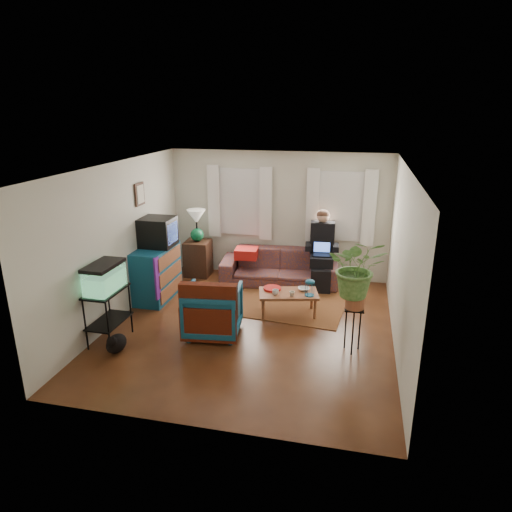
% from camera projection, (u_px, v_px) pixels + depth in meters
% --- Properties ---
extents(floor, '(4.50, 5.00, 0.01)m').
position_uv_depth(floor, '(251.00, 327.00, 7.46)').
color(floor, '#4F2B14').
rests_on(floor, ground).
extents(ceiling, '(4.50, 5.00, 0.01)m').
position_uv_depth(ceiling, '(250.00, 167.00, 6.64)').
color(ceiling, white).
rests_on(ceiling, wall_back).
extents(wall_back, '(4.50, 0.01, 2.60)m').
position_uv_depth(wall_back, '(278.00, 215.00, 9.36)').
color(wall_back, silver).
rests_on(wall_back, floor).
extents(wall_front, '(4.50, 0.01, 2.60)m').
position_uv_depth(wall_front, '(195.00, 323.00, 4.74)').
color(wall_front, silver).
rests_on(wall_front, floor).
extents(wall_left, '(0.01, 5.00, 2.60)m').
position_uv_depth(wall_left, '(118.00, 243.00, 7.52)').
color(wall_left, silver).
rests_on(wall_left, floor).
extents(wall_right, '(0.01, 5.00, 2.60)m').
position_uv_depth(wall_right, '(402.00, 262.00, 6.58)').
color(wall_right, silver).
rests_on(wall_right, floor).
extents(window_left, '(1.08, 0.04, 1.38)m').
position_uv_depth(window_left, '(240.00, 202.00, 9.43)').
color(window_left, white).
rests_on(window_left, wall_back).
extents(window_right, '(1.08, 0.04, 1.38)m').
position_uv_depth(window_right, '(341.00, 206.00, 9.01)').
color(window_right, white).
rests_on(window_right, wall_back).
extents(curtains_left, '(1.36, 0.06, 1.50)m').
position_uv_depth(curtains_left, '(239.00, 203.00, 9.36)').
color(curtains_left, white).
rests_on(curtains_left, wall_back).
extents(curtains_right, '(1.36, 0.06, 1.50)m').
position_uv_depth(curtains_right, '(341.00, 207.00, 8.93)').
color(curtains_right, white).
rests_on(curtains_right, wall_back).
extents(picture_frame, '(0.04, 0.32, 0.40)m').
position_uv_depth(picture_frame, '(140.00, 194.00, 8.09)').
color(picture_frame, '#3D2616').
rests_on(picture_frame, wall_left).
extents(area_rug, '(2.15, 1.79, 0.01)m').
position_uv_depth(area_rug, '(289.00, 303.00, 8.33)').
color(area_rug, brown).
rests_on(area_rug, floor).
extents(sofa, '(2.40, 1.12, 0.91)m').
position_uv_depth(sofa, '(279.00, 262.00, 9.19)').
color(sofa, brown).
rests_on(sofa, floor).
extents(seated_person, '(0.64, 0.76, 1.38)m').
position_uv_depth(seated_person, '(322.00, 252.00, 9.01)').
color(seated_person, black).
rests_on(seated_person, sofa).
extents(side_table, '(0.53, 0.53, 0.75)m').
position_uv_depth(side_table, '(198.00, 258.00, 9.66)').
color(side_table, '#3C2116').
rests_on(side_table, floor).
extents(table_lamp, '(0.40, 0.40, 0.68)m').
position_uv_depth(table_lamp, '(197.00, 226.00, 9.44)').
color(table_lamp, white).
rests_on(table_lamp, side_table).
extents(dresser, '(0.56, 1.10, 0.99)m').
position_uv_depth(dresser, '(156.00, 273.00, 8.46)').
color(dresser, '#136574').
rests_on(dresser, floor).
extents(crt_tv, '(0.61, 0.55, 0.53)m').
position_uv_depth(crt_tv, '(157.00, 232.00, 8.32)').
color(crt_tv, black).
rests_on(crt_tv, dresser).
extents(aquarium_stand, '(0.43, 0.75, 0.83)m').
position_uv_depth(aquarium_stand, '(109.00, 316.00, 6.91)').
color(aquarium_stand, black).
rests_on(aquarium_stand, floor).
extents(aquarium, '(0.38, 0.68, 0.44)m').
position_uv_depth(aquarium, '(104.00, 277.00, 6.71)').
color(aquarium, '#7FD899').
rests_on(aquarium, aquarium_stand).
extents(black_cat, '(0.33, 0.44, 0.34)m').
position_uv_depth(black_cat, '(116.00, 342.00, 6.66)').
color(black_cat, black).
rests_on(black_cat, floor).
extents(armchair, '(0.92, 0.88, 0.86)m').
position_uv_depth(armchair, '(213.00, 308.00, 7.14)').
color(armchair, '#135273').
rests_on(armchair, floor).
extents(serape_throw, '(0.88, 0.30, 0.71)m').
position_uv_depth(serape_throw, '(208.00, 307.00, 6.77)').
color(serape_throw, '#9E0A0A').
rests_on(serape_throw, armchair).
extents(coffee_table, '(1.09, 0.76, 0.41)m').
position_uv_depth(coffee_table, '(288.00, 303.00, 7.86)').
color(coffee_table, olive).
rests_on(coffee_table, floor).
extents(cup_a, '(0.13, 0.13, 0.09)m').
position_uv_depth(cup_a, '(276.00, 292.00, 7.69)').
color(cup_a, white).
rests_on(cup_a, coffee_table).
extents(cup_b, '(0.11, 0.11, 0.09)m').
position_uv_depth(cup_b, '(292.00, 294.00, 7.62)').
color(cup_b, beige).
rests_on(cup_b, coffee_table).
extents(bowl, '(0.24, 0.24, 0.05)m').
position_uv_depth(bowl, '(304.00, 289.00, 7.87)').
color(bowl, white).
rests_on(bowl, coffee_table).
extents(snack_tray, '(0.37, 0.37, 0.04)m').
position_uv_depth(snack_tray, '(272.00, 288.00, 7.91)').
color(snack_tray, '#B21414').
rests_on(snack_tray, coffee_table).
extents(birdcage, '(0.20, 0.20, 0.29)m').
position_uv_depth(birdcage, '(310.00, 287.00, 7.62)').
color(birdcage, '#115B6B').
rests_on(birdcage, coffee_table).
extents(plant_stand, '(0.30, 0.30, 0.69)m').
position_uv_depth(plant_stand, '(353.00, 329.00, 6.64)').
color(plant_stand, black).
rests_on(plant_stand, floor).
extents(potted_plant, '(0.82, 0.71, 0.88)m').
position_uv_depth(potted_plant, '(357.00, 277.00, 6.38)').
color(potted_plant, '#599947').
rests_on(potted_plant, plant_stand).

